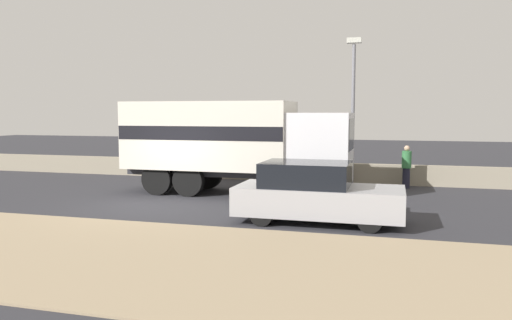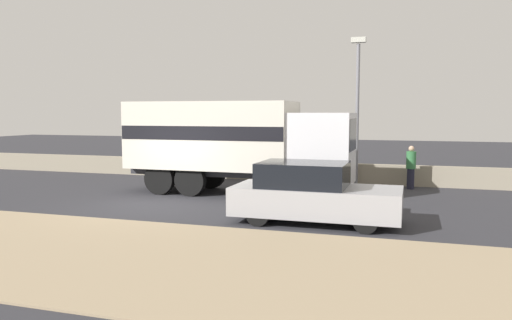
{
  "view_description": "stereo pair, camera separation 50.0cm",
  "coord_description": "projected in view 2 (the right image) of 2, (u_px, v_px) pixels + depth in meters",
  "views": [
    {
      "loc": [
        7.17,
        -13.75,
        2.88
      ],
      "look_at": [
        3.05,
        1.01,
        1.42
      ],
      "focal_mm": 35.0,
      "sensor_mm": 36.0,
      "label": 1
    },
    {
      "loc": [
        7.65,
        -13.61,
        2.88
      ],
      "look_at": [
        3.05,
        1.01,
        1.42
      ],
      "focal_mm": 35.0,
      "sensor_mm": 36.0,
      "label": 2
    }
  ],
  "objects": [
    {
      "name": "car_hatchback",
      "position": [
        313.0,
        194.0,
        13.01
      ],
      "size": [
        4.33,
        1.86,
        1.58
      ],
      "color": "#9E9EA3",
      "rests_on": "ground_plane"
    },
    {
      "name": "box_truck",
      "position": [
        233.0,
        140.0,
        17.58
      ],
      "size": [
        7.94,
        2.39,
        3.26
      ],
      "color": "silver",
      "rests_on": "ground_plane"
    },
    {
      "name": "street_lamp",
      "position": [
        357.0,
        99.0,
        19.58
      ],
      "size": [
        0.56,
        0.28,
        5.79
      ],
      "color": "slate",
      "rests_on": "ground_plane"
    },
    {
      "name": "ground_plane",
      "position": [
        153.0,
        205.0,
        15.48
      ],
      "size": [
        80.0,
        80.0,
        0.0
      ],
      "primitive_type": "plane",
      "color": "#2D2D33"
    },
    {
      "name": "dirt_shoulder_foreground",
      "position": [
        37.0,
        246.0,
        10.71
      ],
      "size": [
        60.0,
        5.59,
        0.04
      ],
      "color": "#9E896B",
      "rests_on": "ground_plane"
    },
    {
      "name": "pedestrian",
      "position": [
        411.0,
        167.0,
        18.75
      ],
      "size": [
        0.36,
        0.36,
        1.63
      ],
      "color": "#1E1E2D",
      "rests_on": "ground_plane"
    },
    {
      "name": "stone_wall_backdrop",
      "position": [
        229.0,
        169.0,
        21.87
      ],
      "size": [
        60.0,
        0.35,
        0.81
      ],
      "color": "gray",
      "rests_on": "ground_plane"
    }
  ]
}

